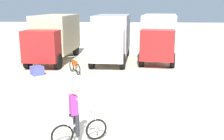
{
  "coord_description": "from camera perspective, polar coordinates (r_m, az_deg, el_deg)",
  "views": [
    {
      "loc": [
        0.69,
        -7.86,
        4.03
      ],
      "look_at": [
        -0.15,
        4.5,
        1.1
      ],
      "focal_mm": 43.8,
      "sensor_mm": 36.0,
      "label": 1
    }
  ],
  "objects": [
    {
      "name": "box_truck_avon_van",
      "position": [
        21.02,
        9.76,
        7.23
      ],
      "size": [
        3.18,
        6.99,
        3.35
      ],
      "color": "white",
      "rests_on": "ground"
    },
    {
      "name": "box_truck_grey_hauler",
      "position": [
        20.26,
        -0.05,
        7.2
      ],
      "size": [
        2.66,
        6.84,
        3.35
      ],
      "color": "#9E9EA3",
      "rests_on": "ground"
    },
    {
      "name": "cyclist_orange_shirt",
      "position": [
        8.2,
        -7.25,
        -9.67
      ],
      "size": [
        1.58,
        0.86,
        1.82
      ],
      "color": "black",
      "rests_on": "ground"
    },
    {
      "name": "box_truck_tan_camper",
      "position": [
        20.69,
        -11.89,
        7.04
      ],
      "size": [
        2.59,
        6.82,
        3.35
      ],
      "color": "#CCB78E",
      "rests_on": "ground"
    },
    {
      "name": "supply_crate",
      "position": [
        16.84,
        -15.36,
        -0.12
      ],
      "size": [
        0.93,
        0.94,
        0.52
      ],
      "primitive_type": "cube",
      "rotation": [
        0.0,
        0.0,
        2.3
      ],
      "color": "#4C5199",
      "rests_on": "ground"
    },
    {
      "name": "bicycle_spare",
      "position": [
        16.77,
        -7.8,
        0.67
      ],
      "size": [
        0.99,
        1.49,
        0.97
      ],
      "color": "black",
      "rests_on": "ground"
    },
    {
      "name": "ground_plane",
      "position": [
        8.86,
        -1.01,
        -13.75
      ],
      "size": [
        120.0,
        120.0,
        0.0
      ],
      "primitive_type": "plane",
      "color": "beige"
    }
  ]
}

